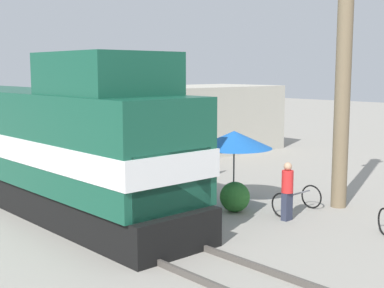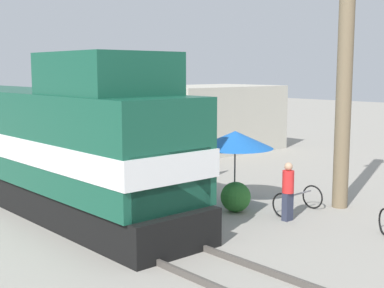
{
  "view_description": "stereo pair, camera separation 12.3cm",
  "coord_description": "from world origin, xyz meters",
  "px_view_note": "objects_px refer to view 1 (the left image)",
  "views": [
    {
      "loc": [
        -7.89,
        -11.56,
        4.35
      ],
      "look_at": [
        1.2,
        -1.55,
        2.48
      ],
      "focal_mm": 50.0,
      "sensor_mm": 36.0,
      "label": 1
    },
    {
      "loc": [
        -7.79,
        -11.64,
        4.35
      ],
      "look_at": [
        1.2,
        -1.55,
        2.48
      ],
      "focal_mm": 50.0,
      "sensor_mm": 36.0,
      "label": 2
    }
  ],
  "objects_px": {
    "utility_pole": "(343,71)",
    "billboard_sign": "(167,126)",
    "locomotive": "(38,142)",
    "vendor_umbrella": "(234,140)",
    "person_bystander": "(287,189)",
    "bicycle": "(297,200)"
  },
  "relations": [
    {
      "from": "utility_pole",
      "to": "vendor_umbrella",
      "type": "height_order",
      "value": "utility_pole"
    },
    {
      "from": "locomotive",
      "to": "person_bystander",
      "type": "distance_m",
      "value": 8.14
    },
    {
      "from": "person_bystander",
      "to": "locomotive",
      "type": "bearing_deg",
      "value": 122.65
    },
    {
      "from": "locomotive",
      "to": "utility_pole",
      "type": "height_order",
      "value": "utility_pole"
    },
    {
      "from": "person_bystander",
      "to": "bicycle",
      "type": "xyz_separation_m",
      "value": [
        0.9,
        0.31,
        -0.55
      ]
    },
    {
      "from": "utility_pole",
      "to": "locomotive",
      "type": "bearing_deg",
      "value": 134.63
    },
    {
      "from": "locomotive",
      "to": "vendor_umbrella",
      "type": "height_order",
      "value": "locomotive"
    },
    {
      "from": "locomotive",
      "to": "billboard_sign",
      "type": "relative_size",
      "value": 4.8
    },
    {
      "from": "billboard_sign",
      "to": "utility_pole",
      "type": "bearing_deg",
      "value": -63.5
    },
    {
      "from": "utility_pole",
      "to": "bicycle",
      "type": "distance_m",
      "value": 4.27
    },
    {
      "from": "utility_pole",
      "to": "billboard_sign",
      "type": "bearing_deg",
      "value": 116.5
    },
    {
      "from": "locomotive",
      "to": "vendor_umbrella",
      "type": "xyz_separation_m",
      "value": [
        4.46,
        -4.56,
        0.15
      ]
    },
    {
      "from": "utility_pole",
      "to": "person_bystander",
      "type": "xyz_separation_m",
      "value": [
        -2.49,
        0.14,
        -3.39
      ]
    },
    {
      "from": "bicycle",
      "to": "locomotive",
      "type": "bearing_deg",
      "value": -142.62
    },
    {
      "from": "utility_pole",
      "to": "billboard_sign",
      "type": "distance_m",
      "value": 6.31
    },
    {
      "from": "billboard_sign",
      "to": "bicycle",
      "type": "relative_size",
      "value": 1.96
    },
    {
      "from": "utility_pole",
      "to": "billboard_sign",
      "type": "relative_size",
      "value": 2.7
    },
    {
      "from": "vendor_umbrella",
      "to": "bicycle",
      "type": "relative_size",
      "value": 1.51
    },
    {
      "from": "billboard_sign",
      "to": "vendor_umbrella",
      "type": "bearing_deg",
      "value": -84.45
    },
    {
      "from": "vendor_umbrella",
      "to": "locomotive",
      "type": "bearing_deg",
      "value": 134.34
    },
    {
      "from": "person_bystander",
      "to": "bicycle",
      "type": "height_order",
      "value": "person_bystander"
    },
    {
      "from": "locomotive",
      "to": "billboard_sign",
      "type": "height_order",
      "value": "locomotive"
    }
  ]
}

